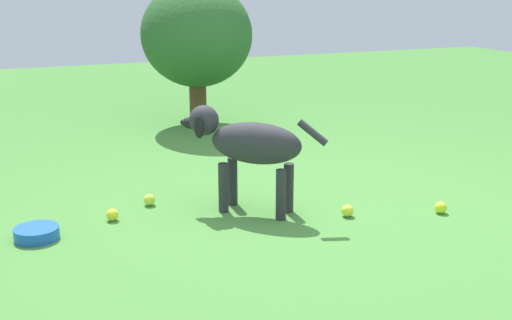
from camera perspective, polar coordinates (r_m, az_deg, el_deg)
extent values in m
plane|color=#478438|center=(3.55, 4.63, -5.03)|extent=(14.00, 14.00, 0.00)
ellipsoid|color=#2D2D33|center=(3.51, 0.00, 1.48)|extent=(0.50, 0.51, 0.23)
cylinder|color=#2D2D33|center=(3.58, -2.87, -2.44)|extent=(0.06, 0.06, 0.28)
cylinder|color=#2D2D33|center=(3.70, -2.06, -1.86)|extent=(0.06, 0.06, 0.28)
cylinder|color=#2D2D33|center=(3.47, 2.20, -3.06)|extent=(0.06, 0.06, 0.28)
cylinder|color=#2D2D33|center=(3.58, 2.87, -2.44)|extent=(0.06, 0.06, 0.28)
ellipsoid|color=#2D2D33|center=(3.61, -4.58, 3.48)|extent=(0.23, 0.23, 0.17)
ellipsoid|color=black|center=(3.64, -5.65, 3.24)|extent=(0.14, 0.14, 0.07)
sphere|color=black|center=(3.67, -6.42, 3.31)|extent=(0.03, 0.03, 0.03)
ellipsoid|color=black|center=(3.54, -5.01, 2.88)|extent=(0.06, 0.06, 0.13)
ellipsoid|color=black|center=(3.68, -3.91, 3.40)|extent=(0.06, 0.06, 0.13)
cylinder|color=#2D2D33|center=(3.39, 5.02, 2.40)|extent=(0.14, 0.15, 0.13)
sphere|color=#C0DD39|center=(3.76, -9.32, -3.47)|extent=(0.07, 0.07, 0.07)
sphere|color=yellow|center=(3.73, 15.88, -4.03)|extent=(0.07, 0.07, 0.07)
sphere|color=yellow|center=(3.56, -12.47, -4.71)|extent=(0.07, 0.07, 0.07)
sphere|color=#D3DA38|center=(3.57, 8.01, -4.43)|extent=(0.07, 0.07, 0.07)
cylinder|color=blue|center=(3.43, -18.66, -6.09)|extent=(0.22, 0.22, 0.06)
cylinder|color=brown|center=(5.72, -5.10, 4.87)|extent=(0.15, 0.15, 0.37)
ellipsoid|color=#2A5C2A|center=(5.64, -5.25, 10.88)|extent=(1.04, 0.94, 0.88)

